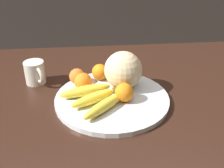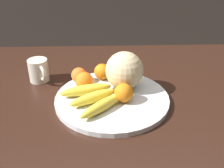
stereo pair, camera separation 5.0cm
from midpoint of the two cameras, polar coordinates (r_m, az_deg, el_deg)
The scene contains 10 objects.
kitchen_table at distance 0.99m, azimuth -2.21°, elevation -7.34°, with size 1.47×1.00×0.77m.
fruit_bowl at distance 0.91m, azimuth -1.59°, elevation -3.20°, with size 0.39×0.39×0.02m.
melon at distance 0.93m, azimuth 0.90°, elevation 3.00°, with size 0.14×0.14×0.14m.
banana_bunch at distance 0.87m, azimuth -5.48°, elevation -2.98°, with size 0.23×0.22×0.04m.
orange_front_left at distance 0.94m, azimuth -7.82°, elevation 0.46°, with size 0.06×0.06×0.06m.
orange_front_right at distance 1.00m, azimuth -4.08°, elevation 2.61°, with size 0.06×0.06×0.06m.
orange_mid_center at distance 0.99m, azimuth -9.06°, elevation 1.66°, with size 0.06×0.06×0.06m.
orange_back_left at distance 0.87m, azimuth 1.02°, elevation -1.88°, with size 0.06×0.06×0.06m.
produce_tag at distance 0.96m, azimuth -4.64°, elevation -0.75°, with size 0.08×0.07×0.00m.
ceramic_mug at distance 1.05m, azimuth -17.70°, elevation 2.35°, with size 0.08×0.10×0.09m.
Camera 1 is at (-0.07, -0.80, 1.27)m, focal length 42.00 mm.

